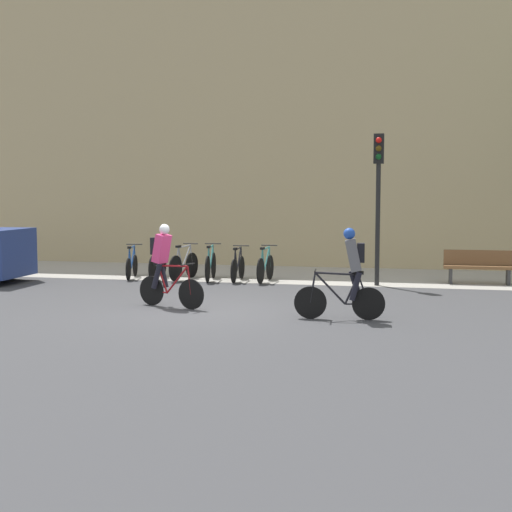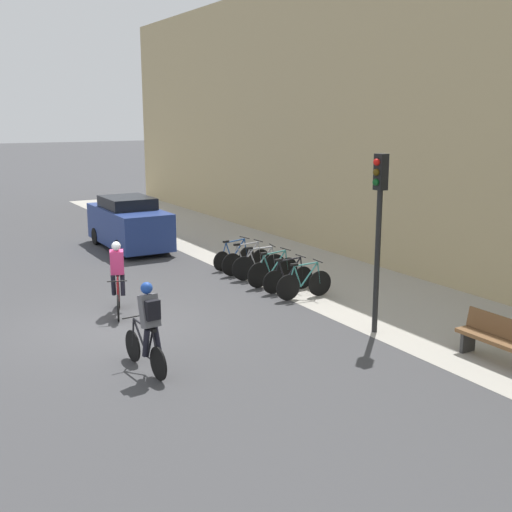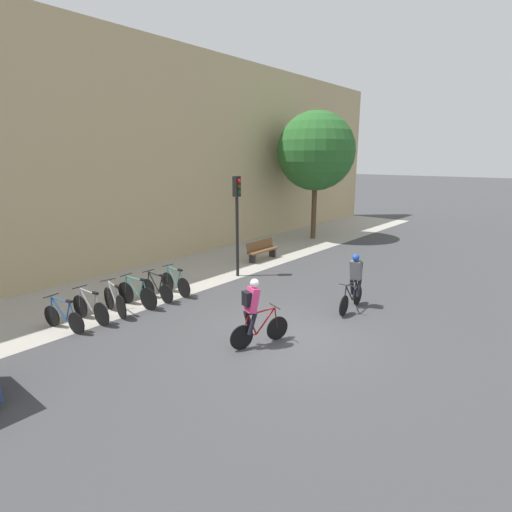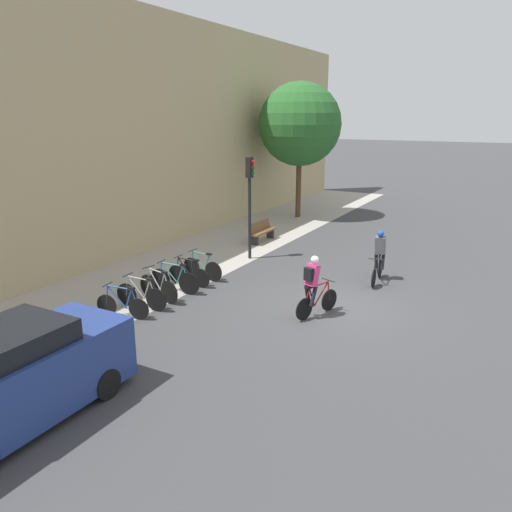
{
  "view_description": "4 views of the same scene",
  "coord_description": "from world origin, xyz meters",
  "views": [
    {
      "loc": [
        4.1,
        -13.86,
        2.43
      ],
      "look_at": [
        0.87,
        1.11,
        1.05
      ],
      "focal_mm": 50.0,
      "sensor_mm": 36.0,
      "label": 1
    },
    {
      "loc": [
        13.65,
        -4.29,
        4.71
      ],
      "look_at": [
        1.11,
        3.02,
        1.5
      ],
      "focal_mm": 45.0,
      "sensor_mm": 36.0,
      "label": 2
    },
    {
      "loc": [
        -7.96,
        -5.55,
        4.59
      ],
      "look_at": [
        1.05,
        1.95,
        1.69
      ],
      "focal_mm": 28.0,
      "sensor_mm": 36.0,
      "label": 3
    },
    {
      "loc": [
        -13.01,
        -4.5,
        5.42
      ],
      "look_at": [
        0.72,
        3.07,
        0.97
      ],
      "focal_mm": 35.0,
      "sensor_mm": 36.0,
      "label": 4
    }
  ],
  "objects": [
    {
      "name": "ground",
      "position": [
        0.0,
        0.0,
        0.0
      ],
      "size": [
        200.0,
        200.0,
        0.0
      ],
      "primitive_type": "plane",
      "color": "#3D3D3F"
    },
    {
      "name": "cyclist_grey",
      "position": [
        3.01,
        -0.37,
        0.95
      ],
      "size": [
        1.73,
        0.47,
        1.75
      ],
      "color": "black",
      "rests_on": "ground"
    },
    {
      "name": "parked_bike_2",
      "position": [
        -2.0,
        4.93,
        0.41
      ],
      "size": [
        0.46,
        1.65,
        0.99
      ],
      "color": "black",
      "rests_on": "ground"
    },
    {
      "name": "parked_bike_1",
      "position": [
        -2.77,
        4.93,
        0.41
      ],
      "size": [
        0.46,
        1.73,
        0.98
      ],
      "color": "black",
      "rests_on": "ground"
    },
    {
      "name": "cyclist_pink",
      "position": [
        -0.95,
        0.35,
        0.95
      ],
      "size": [
        1.6,
        0.66,
        1.76
      ],
      "color": "black",
      "rests_on": "ground"
    },
    {
      "name": "bench",
      "position": [
        5.93,
        5.65,
        0.47
      ],
      "size": [
        1.82,
        0.44,
        0.89
      ],
      "color": "brown",
      "rests_on": "ground"
    },
    {
      "name": "parked_bike_0",
      "position": [
        -3.54,
        4.93,
        0.38
      ],
      "size": [
        0.49,
        1.6,
        0.94
      ],
      "color": "black",
      "rests_on": "ground"
    },
    {
      "name": "building_facade",
      "position": [
        0.0,
        9.3,
        4.72
      ],
      "size": [
        44.0,
        0.6,
        9.44
      ],
      "primitive_type": "cube",
      "color": "tan",
      "rests_on": "ground"
    },
    {
      "name": "traffic_light_pole",
      "position": [
        3.3,
        4.76,
        2.69
      ],
      "size": [
        0.26,
        0.3,
        3.91
      ],
      "color": "black",
      "rests_on": "ground"
    },
    {
      "name": "parked_bike_3",
      "position": [
        -1.23,
        4.93,
        0.42
      ],
      "size": [
        0.46,
        1.77,
        0.99
      ],
      "color": "black",
      "rests_on": "ground"
    },
    {
      "name": "parked_bike_4",
      "position": [
        -0.46,
        4.93,
        0.39
      ],
      "size": [
        0.46,
        1.6,
        0.95
      ],
      "color": "black",
      "rests_on": "ground"
    },
    {
      "name": "kerb_strip",
      "position": [
        0.0,
        6.75,
        0.0
      ],
      "size": [
        44.0,
        4.5,
        0.01
      ],
      "primitive_type": "cube",
      "color": "#A39E93",
      "rests_on": "ground"
    },
    {
      "name": "street_tree_0",
      "position": [
        11.78,
        6.54,
        4.93
      ],
      "size": [
        4.35,
        4.35,
        7.12
      ],
      "color": "#4C3823",
      "rests_on": "ground"
    },
    {
      "name": "parked_bike_5",
      "position": [
        0.31,
        4.93,
        0.4
      ],
      "size": [
        0.46,
        1.64,
        0.98
      ],
      "color": "black",
      "rests_on": "ground"
    }
  ]
}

